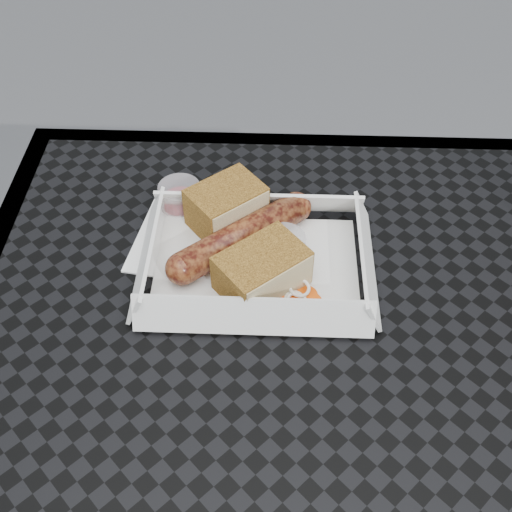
{
  "coord_description": "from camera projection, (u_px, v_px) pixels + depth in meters",
  "views": [
    {
      "loc": [
        -0.07,
        -0.31,
        1.27
      ],
      "look_at": [
        -0.09,
        0.14,
        0.78
      ],
      "focal_mm": 45.0,
      "sensor_mm": 36.0,
      "label": 1
    }
  ],
  "objects": [
    {
      "name": "bratwurst",
      "position": [
        241.0,
        237.0,
        0.71
      ],
      "size": [
        0.16,
        0.14,
        0.04
      ],
      "rotation": [
        0.0,
        0.0,
        0.69
      ],
      "color": "brown",
      "rests_on": "food_tray"
    },
    {
      "name": "veg_garnish",
      "position": [
        301.0,
        301.0,
        0.66
      ],
      "size": [
        0.03,
        0.03,
        0.0
      ],
      "color": "#EC520A",
      "rests_on": "food_tray"
    },
    {
      "name": "condiment_cup_sauce",
      "position": [
        180.0,
        196.0,
        0.76
      ],
      "size": [
        0.05,
        0.05,
        0.03
      ],
      "primitive_type": "cylinder",
      "color": "maroon",
      "rests_on": "patio_table"
    },
    {
      "name": "food_tray",
      "position": [
        256.0,
        267.0,
        0.7
      ],
      "size": [
        0.22,
        0.15,
        0.0
      ],
      "primitive_type": "cube",
      "color": "white",
      "rests_on": "patio_table"
    },
    {
      "name": "patio_table",
      "position": [
        338.0,
        433.0,
        0.65
      ],
      "size": [
        0.8,
        0.8,
        0.74
      ],
      "color": "black",
      "rests_on": "ground"
    },
    {
      "name": "condiment_cup_empty",
      "position": [
        283.0,
        248.0,
        0.7
      ],
      "size": [
        0.05,
        0.05,
        0.03
      ],
      "primitive_type": "cylinder",
      "color": "silver",
      "rests_on": "patio_table"
    },
    {
      "name": "napkin",
      "position": [
        189.0,
        241.0,
        0.73
      ],
      "size": [
        0.14,
        0.14,
        0.0
      ],
      "primitive_type": "cube",
      "rotation": [
        0.0,
        0.0,
        -0.16
      ],
      "color": "white",
      "rests_on": "patio_table"
    },
    {
      "name": "bread_far",
      "position": [
        262.0,
        270.0,
        0.66
      ],
      "size": [
        0.11,
        0.1,
        0.05
      ],
      "primitive_type": "cube",
      "rotation": [
        0.0,
        0.0,
        0.69
      ],
      "color": "olive",
      "rests_on": "food_tray"
    },
    {
      "name": "bread_near",
      "position": [
        226.0,
        206.0,
        0.73
      ],
      "size": [
        0.1,
        0.1,
        0.05
      ],
      "primitive_type": "cube",
      "rotation": [
        0.0,
        0.0,
        0.69
      ],
      "color": "olive",
      "rests_on": "food_tray"
    }
  ]
}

